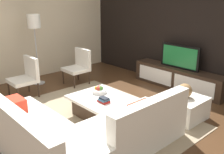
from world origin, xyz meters
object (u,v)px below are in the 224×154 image
at_px(floor_lamp, 34,26).
at_px(book_stack, 104,100).
at_px(television, 180,57).
at_px(coffee_table, 101,106).
at_px(ottoman, 183,107).
at_px(media_console, 178,78).
at_px(fruit_bowl, 99,90).
at_px(accent_chair_far, 79,64).
at_px(decorative_ball, 185,91).
at_px(sectional_couch, 77,132).
at_px(accent_chair_near, 26,75).

bearing_deg(floor_lamp, book_stack, -2.90).
bearing_deg(television, book_stack, -87.13).
height_order(coffee_table, ottoman, ottoman).
height_order(coffee_table, floor_lamp, floor_lamp).
distance_m(media_console, television, 0.53).
xyz_separation_m(television, ottoman, (0.95, -1.24, -0.58)).
bearing_deg(floor_lamp, media_console, 41.80).
distance_m(ottoman, fruit_bowl, 1.58).
relative_size(coffee_table, accent_chair_far, 1.19).
bearing_deg(floor_lamp, decorative_ball, 16.58).
bearing_deg(decorative_ball, floor_lamp, -163.42).
xyz_separation_m(sectional_couch, ottoman, (0.45, 2.00, -0.08)).
relative_size(sectional_couch, accent_chair_far, 2.72).
bearing_deg(media_console, floor_lamp, -138.20).
xyz_separation_m(floor_lamp, accent_chair_far, (0.67, 0.77, -0.95)).
distance_m(sectional_couch, accent_chair_far, 2.96).
relative_size(sectional_couch, book_stack, 11.83).
xyz_separation_m(accent_chair_far, book_stack, (2.01, -0.91, -0.07)).
bearing_deg(accent_chair_far, floor_lamp, -120.15).
relative_size(coffee_table, ottoman, 1.48).
xyz_separation_m(coffee_table, accent_chair_near, (-1.85, -0.57, 0.29)).
relative_size(floor_lamp, ottoman, 2.45).
bearing_deg(ottoman, decorative_ball, 0.00).
bearing_deg(sectional_couch, coffee_table, 122.26).
height_order(floor_lamp, fruit_bowl, floor_lamp).
bearing_deg(fruit_bowl, media_console, 82.70).
height_order(television, decorative_ball, television).
bearing_deg(television, accent_chair_far, -141.19).
xyz_separation_m(accent_chair_near, floor_lamp, (-0.61, 0.57, 0.95)).
bearing_deg(decorative_ball, ottoman, 0.00).
distance_m(accent_chair_near, floor_lamp, 1.27).
xyz_separation_m(sectional_couch, floor_lamp, (-3.06, 0.96, 1.16)).
relative_size(ottoman, fruit_bowl, 2.50).
height_order(media_console, floor_lamp, floor_lamp).
xyz_separation_m(television, accent_chair_far, (-1.89, -1.52, -0.29)).
height_order(accent_chair_far, decorative_ball, accent_chair_far).
relative_size(accent_chair_near, ottoman, 1.24).
height_order(media_console, fruit_bowl, fruit_bowl).
bearing_deg(coffee_table, book_stack, -29.82).
bearing_deg(accent_chair_near, decorative_ball, 27.36).
bearing_deg(floor_lamp, accent_chair_near, -43.16).
bearing_deg(accent_chair_near, media_console, 53.95).
relative_size(accent_chair_far, decorative_ball, 3.40).
distance_m(media_console, floor_lamp, 3.63).
relative_size(accent_chair_far, book_stack, 4.35).
bearing_deg(decorative_ball, coffee_table, -134.96).
relative_size(sectional_couch, fruit_bowl, 8.46).
distance_m(media_console, sectional_couch, 3.29).
distance_m(television, book_stack, 2.45).
height_order(television, book_stack, television).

